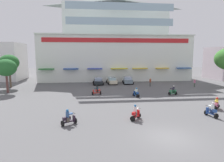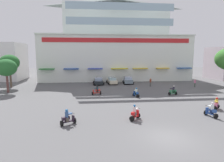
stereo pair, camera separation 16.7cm
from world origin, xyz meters
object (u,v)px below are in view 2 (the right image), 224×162
object	(u,v)px
parked_car_0	(98,81)
scooter_rider_5	(173,91)
scooter_rider_4	(216,104)
plaza_tree_2	(6,68)
pedestrian_1	(150,82)
scooter_rider_1	(68,118)
scooter_rider_3	(135,113)
scooter_rider_2	(97,91)
parked_car_1	(112,81)
scooter_rider_7	(136,93)
scooter_rider_0	(211,111)
pedestrian_0	(195,83)
parked_car_2	(128,80)
plaza_tree_0	(9,63)

from	to	relation	value
parked_car_0	scooter_rider_5	bearing A→B (deg)	-46.01
parked_car_0	scooter_rider_4	distance (m)	24.02
plaza_tree_2	pedestrian_1	distance (m)	26.38
scooter_rider_1	scooter_rider_3	world-z (taller)	scooter_rider_3
parked_car_0	scooter_rider_2	bearing A→B (deg)	-93.24
parked_car_1	pedestrian_1	distance (m)	8.43
plaza_tree_2	scooter_rider_3	world-z (taller)	plaza_tree_2
plaza_tree_2	pedestrian_1	size ratio (longest dim) A/B	3.29
plaza_tree_2	scooter_rider_5	world-z (taller)	plaza_tree_2
parked_car_1	scooter_rider_7	world-z (taller)	parked_car_1
scooter_rider_1	scooter_rider_7	world-z (taller)	scooter_rider_1
scooter_rider_0	scooter_rider_7	bearing A→B (deg)	119.96
scooter_rider_2	pedestrian_0	distance (m)	20.17
plaza_tree_2	scooter_rider_5	distance (m)	27.75
parked_car_1	scooter_rider_4	bearing A→B (deg)	-63.04
pedestrian_0	pedestrian_1	xyz separation A→B (m)	(-8.54, 1.60, 0.06)
scooter_rider_2	scooter_rider_7	distance (m)	6.35
scooter_rider_3	scooter_rider_7	world-z (taller)	scooter_rider_3
plaza_tree_2	scooter_rider_7	bearing A→B (deg)	-14.51
scooter_rider_0	scooter_rider_3	size ratio (longest dim) A/B	1.01
parked_car_1	scooter_rider_3	xyz separation A→B (m)	(-0.01, -22.79, -0.09)
scooter_rider_0	scooter_rider_4	bearing A→B (deg)	47.36
plaza_tree_2	scooter_rider_0	distance (m)	30.89
scooter_rider_3	pedestrian_0	bearing A→B (deg)	47.07
scooter_rider_5	scooter_rider_7	world-z (taller)	scooter_rider_5
scooter_rider_5	plaza_tree_2	bearing A→B (deg)	170.06
parked_car_0	scooter_rider_0	size ratio (longest dim) A/B	2.78
scooter_rider_1	parked_car_2	bearing A→B (deg)	66.91
scooter_rider_4	scooter_rider_7	world-z (taller)	scooter_rider_7
plaza_tree_0	parked_car_1	world-z (taller)	plaza_tree_0
parked_car_2	pedestrian_0	bearing A→B (deg)	-24.74
parked_car_1	parked_car_2	bearing A→B (deg)	0.62
scooter_rider_5	pedestrian_1	bearing A→B (deg)	97.97
plaza_tree_2	parked_car_2	size ratio (longest dim) A/B	1.33
scooter_rider_2	pedestrian_1	size ratio (longest dim) A/B	0.90
plaza_tree_2	scooter_rider_1	world-z (taller)	plaza_tree_2
plaza_tree_0	plaza_tree_2	world-z (taller)	plaza_tree_0
parked_car_0	parked_car_1	world-z (taller)	parked_car_1
scooter_rider_1	plaza_tree_2	bearing A→B (deg)	127.08
scooter_rider_1	scooter_rider_4	xyz separation A→B (m)	(16.78, 3.22, -0.02)
parked_car_0	pedestrian_1	bearing A→B (deg)	-19.86
parked_car_1	scooter_rider_5	bearing A→B (deg)	-55.10
scooter_rider_1	pedestrian_0	xyz separation A→B (m)	(22.39, 17.86, 0.30)
scooter_rider_1	pedestrian_1	bearing A→B (deg)	54.56
plaza_tree_0	parked_car_2	size ratio (longest dim) A/B	1.51
plaza_tree_2	parked_car_1	xyz separation A→B (m)	(18.57, 7.49, -3.47)
scooter_rider_3	scooter_rider_7	bearing A→B (deg)	76.34
parked_car_1	scooter_rider_5	distance (m)	14.93
scooter_rider_1	pedestrian_1	distance (m)	23.89
parked_car_0	scooter_rider_0	xyz separation A→B (m)	(11.05, -22.45, -0.08)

